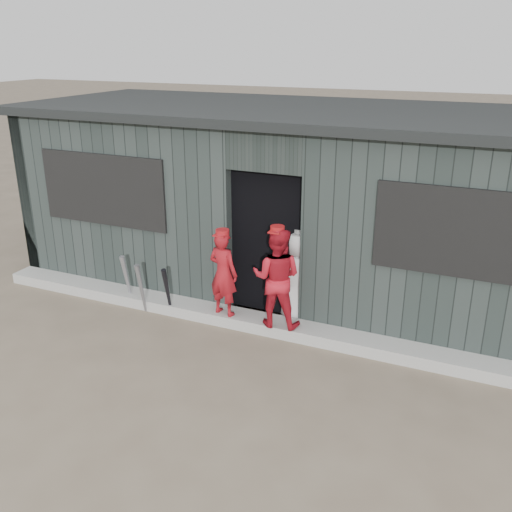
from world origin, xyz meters
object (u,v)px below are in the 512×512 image
at_px(bat_left, 127,280).
at_px(player_red_right, 277,278).
at_px(player_grey_back, 299,277).
at_px(dugout, 303,200).
at_px(bat_right, 168,292).
at_px(player_red_left, 223,273).
at_px(bat_mid, 141,289).

relative_size(bat_left, player_red_right, 0.60).
xyz_separation_m(bat_left, player_red_right, (2.23, 0.01, 0.41)).
distance_m(player_grey_back, dugout, 1.52).
height_order(bat_right, player_grey_back, player_grey_back).
distance_m(bat_left, player_red_right, 2.27).
height_order(bat_right, player_red_left, player_red_left).
bearing_deg(player_red_left, dugout, -93.50).
xyz_separation_m(bat_mid, player_red_left, (1.15, 0.17, 0.35)).
relative_size(player_red_right, dugout, 0.15).
distance_m(bat_left, player_red_left, 1.54).
xyz_separation_m(bat_mid, player_red_right, (1.89, 0.17, 0.42)).
bearing_deg(dugout, player_red_right, -80.33).
bearing_deg(player_red_left, player_grey_back, -141.83).
relative_size(bat_mid, bat_right, 0.99).
bearing_deg(player_grey_back, bat_left, -5.23).
bearing_deg(player_red_left, bat_left, 11.01).
relative_size(bat_right, dugout, 0.09).
height_order(bat_right, player_red_right, player_red_right).
bearing_deg(dugout, bat_left, -137.52).
xyz_separation_m(bat_mid, bat_right, (0.38, 0.05, -0.00)).
bearing_deg(dugout, bat_right, -122.71).
height_order(bat_mid, dugout, dugout).
distance_m(bat_left, bat_mid, 0.38).
distance_m(bat_right, player_red_right, 1.57).
bearing_deg(bat_right, bat_mid, -172.65).
bearing_deg(player_red_right, bat_right, -3.46).
height_order(player_red_right, dugout, dugout).
distance_m(bat_right, player_grey_back, 1.76).
relative_size(bat_right, player_grey_back, 0.59).
distance_m(player_red_left, dugout, 1.90).
height_order(bat_mid, player_grey_back, player_grey_back).
bearing_deg(dugout, bat_mid, -129.48).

